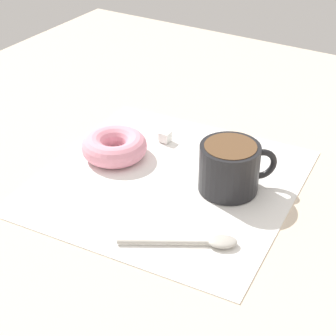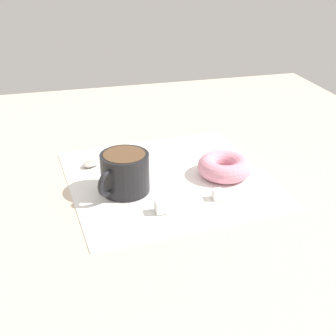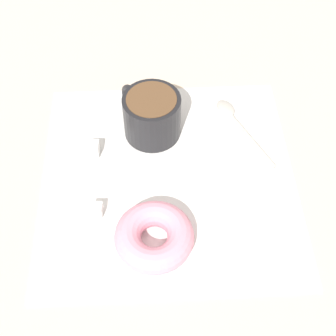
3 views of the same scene
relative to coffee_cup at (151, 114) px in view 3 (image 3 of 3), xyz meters
The scene contains 7 objects.
ground_plane 8.30cm from the coffee_cup, 156.53° to the right, with size 120.00×120.00×2.00cm, color beige.
napkin 9.52cm from the coffee_cup, 162.52° to the right, with size 35.09×35.09×0.30cm, color white.
coffee_cup is the anchor object (origin of this frame).
donut 18.83cm from the coffee_cup, behind, with size 9.95×9.95×3.33cm, color pink.
spoon 13.06cm from the coffee_cup, 77.96° to the right, with size 13.41×8.66×0.90cm.
sugar_cube 16.13cm from the coffee_cup, 155.47° to the left, with size 1.61×1.61×1.61cm, color white.
sugar_cube_extra 9.75cm from the coffee_cup, 117.62° to the left, with size 1.92×1.92×1.92cm, color white.
Camera 3 is at (-39.93, -0.92, 53.50)cm, focal length 50.00 mm.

